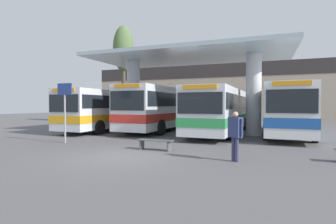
# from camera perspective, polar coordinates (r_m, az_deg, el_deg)

# --- Properties ---
(ground_plane) EXTENTS (100.00, 100.00, 0.00)m
(ground_plane) POSITION_cam_1_polar(r_m,az_deg,el_deg) (10.45, -10.00, -9.49)
(ground_plane) COLOR #565456
(townhouse_backdrop) EXTENTS (40.00, 0.58, 7.69)m
(townhouse_backdrop) POSITION_cam_1_polar(r_m,az_deg,el_deg) (36.92, 12.55, 5.33)
(townhouse_backdrop) COLOR tan
(townhouse_backdrop) RESTS_ON ground_plane
(station_canopy) EXTENTS (13.85, 6.94, 5.61)m
(station_canopy) POSITION_cam_1_polar(r_m,az_deg,el_deg) (18.94, 4.49, 9.49)
(station_canopy) COLOR silver
(station_canopy) RESTS_ON ground_plane
(transit_bus_left_bay) EXTENTS (2.91, 10.19, 3.07)m
(transit_bus_left_bay) POSITION_cam_1_polar(r_m,az_deg,el_deg) (21.52, -12.47, 0.74)
(transit_bus_left_bay) COLOR silver
(transit_bus_left_bay) RESTS_ON ground_plane
(transit_bus_center_bay) EXTENTS (3.06, 11.47, 3.30)m
(transit_bus_center_bay) POSITION_cam_1_polar(r_m,az_deg,el_deg) (20.98, -0.82, 1.10)
(transit_bus_center_bay) COLOR silver
(transit_bus_center_bay) RESTS_ON ground_plane
(transit_bus_right_bay) EXTENTS (3.08, 11.55, 3.05)m
(transit_bus_right_bay) POSITION_cam_1_polar(r_m,az_deg,el_deg) (18.87, 11.57, 0.62)
(transit_bus_right_bay) COLOR silver
(transit_bus_right_bay) RESTS_ON ground_plane
(transit_bus_far_right_bay) EXTENTS (3.09, 11.09, 3.17)m
(transit_bus_far_right_bay) POSITION_cam_1_polar(r_m,az_deg,el_deg) (19.15, 24.75, 0.72)
(transit_bus_far_right_bay) COLOR white
(transit_bus_far_right_bay) RESTS_ON ground_plane
(waiting_bench_near_pillar) EXTENTS (1.64, 0.44, 0.46)m
(waiting_bench_near_pillar) POSITION_cam_1_polar(r_m,az_deg,el_deg) (11.64, -2.80, -6.64)
(waiting_bench_near_pillar) COLOR #4C5156
(waiting_bench_near_pillar) RESTS_ON ground_plane
(info_sign_platform) EXTENTS (0.90, 0.09, 3.13)m
(info_sign_platform) POSITION_cam_1_polar(r_m,az_deg,el_deg) (14.70, -21.55, 2.31)
(info_sign_platform) COLOR gray
(info_sign_platform) RESTS_ON ground_plane
(pedestrian_waiting) EXTENTS (0.59, 0.47, 1.76)m
(pedestrian_waiting) POSITION_cam_1_polar(r_m,az_deg,el_deg) (9.53, 14.43, -4.04)
(pedestrian_waiting) COLOR #333856
(pedestrian_waiting) RESTS_ON ground_plane
(poplar_tree_behind_left) EXTENTS (2.30, 2.30, 10.78)m
(poplar_tree_behind_left) POSITION_cam_1_polar(r_m,az_deg,el_deg) (30.17, -9.68, 13.04)
(poplar_tree_behind_left) COLOR #473A2B
(poplar_tree_behind_left) RESTS_ON ground_plane
(parked_car_street) EXTENTS (4.30, 2.18, 2.10)m
(parked_car_street) POSITION_cam_1_polar(r_m,az_deg,el_deg) (35.95, -2.52, -0.06)
(parked_car_street) COLOR maroon
(parked_car_street) RESTS_ON ground_plane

